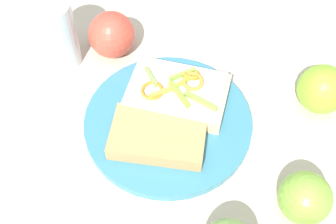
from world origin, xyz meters
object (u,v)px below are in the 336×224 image
bread_slice_side (161,137)px  apple_5 (112,35)px  drinking_glass (55,34)px  sandwich (175,92)px  apple_4 (305,198)px  apple_3 (322,89)px  plate (168,122)px

bread_slice_side → apple_5: (0.16, 0.15, 0.01)m
bread_slice_side → drinking_glass: drinking_glass is taller
sandwich → apple_4: 0.25m
sandwich → drinking_glass: drinking_glass is taller
apple_3 → sandwich: bearing=110.8°
apple_4 → apple_3: bearing=3.0°
plate → sandwich: sandwich is taller
bread_slice_side → apple_5: 0.22m
plate → bread_slice_side: (-0.04, -0.00, 0.02)m
plate → apple_3: bearing=-59.7°
sandwich → apple_4: apple_4 is taller
plate → apple_5: bearing=52.2°
apple_5 → drinking_glass: bearing=123.9°
sandwich → apple_3: size_ratio=2.10×
bread_slice_side → apple_4: (-0.03, -0.22, 0.01)m
plate → apple_3: apple_3 is taller
bread_slice_side → apple_3: apple_3 is taller
apple_4 → bread_slice_side: bearing=83.0°
bread_slice_side → apple_4: 0.22m
sandwich → bread_slice_side: size_ratio=1.18×
plate → apple_3: (0.12, -0.21, 0.03)m
apple_5 → drinking_glass: (-0.05, 0.08, 0.02)m
plate → apple_3: 0.25m
apple_3 → bread_slice_side: bearing=128.7°
apple_5 → drinking_glass: drinking_glass is taller
apple_3 → apple_5: (-0.01, 0.36, 0.00)m
apple_3 → apple_5: 0.36m
apple_4 → apple_5: size_ratio=0.90×
sandwich → apple_4: size_ratio=2.26×
apple_3 → drinking_glass: (-0.06, 0.44, 0.02)m
plate → bread_slice_side: bread_slice_side is taller
bread_slice_side → apple_5: bearing=121.9°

